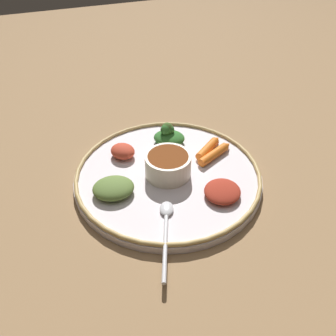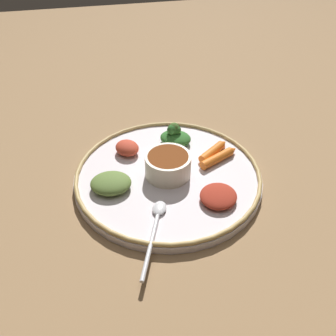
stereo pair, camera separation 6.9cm
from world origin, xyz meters
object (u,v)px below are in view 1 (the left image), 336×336
object	(u,v)px
carrot_near_spoon	(215,153)
carrot_outer	(209,147)
spoon	(166,225)
greens_pile	(169,135)
center_bowl	(168,164)

from	to	relation	value
carrot_near_spoon	carrot_outer	xyz separation A→B (m)	(-0.02, -0.00, 0.00)
carrot_near_spoon	spoon	bearing A→B (deg)	-47.93
spoon	carrot_outer	xyz separation A→B (m)	(-0.17, 0.15, 0.00)
spoon	greens_pile	xyz separation A→B (m)	(-0.22, 0.09, 0.01)
greens_pile	carrot_outer	xyz separation A→B (m)	(0.06, 0.07, -0.01)
carrot_near_spoon	carrot_outer	bearing A→B (deg)	-170.48
center_bowl	spoon	world-z (taller)	center_bowl
greens_pile	carrot_near_spoon	distance (m)	0.11
center_bowl	carrot_outer	distance (m)	0.11
center_bowl	greens_pile	size ratio (longest dim) A/B	1.05
greens_pile	carrot_near_spoon	world-z (taller)	greens_pile
spoon	carrot_near_spoon	distance (m)	0.21
greens_pile	carrot_near_spoon	size ratio (longest dim) A/B	0.92
spoon	carrot_near_spoon	size ratio (longest dim) A/B	1.73
spoon	carrot_outer	size ratio (longest dim) A/B	2.04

